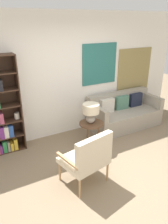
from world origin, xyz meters
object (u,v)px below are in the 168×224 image
couch (123,114)px  side_table (91,126)px  table_lamp (91,111)px  armchair (88,157)px

couch → side_table: (-1.21, -0.44, 0.15)m
side_table → couch: bearing=20.1°
side_table → table_lamp: 0.33m
armchair → side_table: 1.21m
couch → table_lamp: table_lamp is taller
couch → table_lamp: 1.38m
armchair → table_lamp: bearing=57.7°
couch → armchair: bearing=-142.1°
armchair → table_lamp: (0.65, 1.03, 0.27)m
armchair → table_lamp: table_lamp is taller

